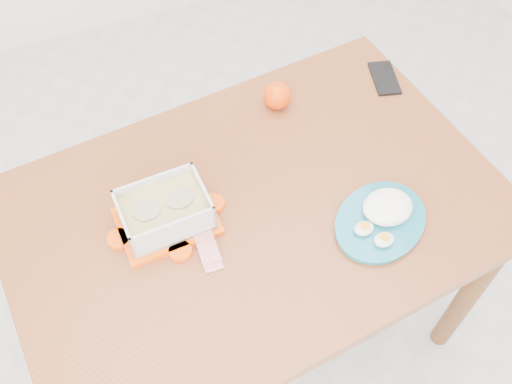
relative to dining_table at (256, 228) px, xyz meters
name	(u,v)px	position (x,y,z in m)	size (l,w,h in m)	color
ground	(289,293)	(0.16, 0.07, -0.65)	(3.50, 3.50, 0.00)	#B7B7B2
dining_table	(256,228)	(0.00, 0.00, 0.00)	(1.28, 0.92, 0.75)	brown
food_container	(165,211)	(-0.21, 0.04, 0.15)	(0.24, 0.18, 0.10)	#FF5307
orange_fruit	(277,95)	(0.19, 0.29, 0.14)	(0.08, 0.08, 0.08)	#FF4805
rice_plate	(383,216)	(0.26, -0.16, 0.12)	(0.33, 0.33, 0.07)	#16677D
candy_bar	(201,231)	(-0.15, -0.02, 0.11)	(0.18, 0.04, 0.02)	red
smartphone	(384,78)	(0.52, 0.27, 0.10)	(0.07, 0.14, 0.01)	black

